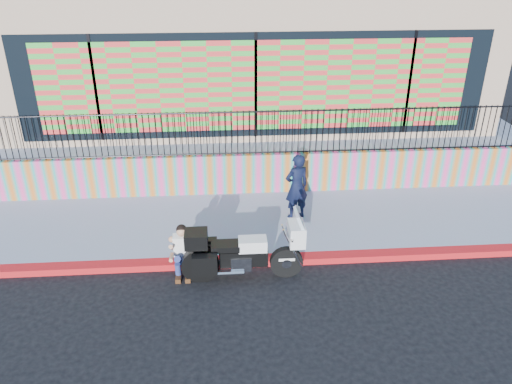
{
  "coord_description": "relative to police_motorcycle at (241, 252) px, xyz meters",
  "views": [
    {
      "loc": [
        -0.96,
        -9.03,
        6.21
      ],
      "look_at": [
        -0.21,
        1.2,
        1.14
      ],
      "focal_mm": 35.0,
      "sensor_mm": 36.0,
      "label": 1
    }
  ],
  "objects": [
    {
      "name": "police_officer",
      "position": [
        1.46,
        2.23,
        0.34
      ],
      "size": [
        0.71,
        0.58,
        1.67
      ],
      "primitive_type": "imported",
      "rotation": [
        0.0,
        0.0,
        3.47
      ],
      "color": "black",
      "rests_on": "sidewalk"
    },
    {
      "name": "red_curb",
      "position": [
        0.64,
        0.49,
        -0.57
      ],
      "size": [
        16.0,
        0.3,
        0.15
      ],
      "primitive_type": "cube",
      "color": "red",
      "rests_on": "ground"
    },
    {
      "name": "police_motorcycle",
      "position": [
        0.0,
        0.0,
        0.0
      ],
      "size": [
        2.46,
        0.81,
        1.53
      ],
      "color": "black",
      "rests_on": "ground"
    },
    {
      "name": "ground",
      "position": [
        0.64,
        0.49,
        -0.64
      ],
      "size": [
        90.0,
        90.0,
        0.0
      ],
      "primitive_type": "plane",
      "color": "black",
      "rests_on": "ground"
    },
    {
      "name": "storefront_building",
      "position": [
        0.64,
        8.63,
        2.61
      ],
      "size": [
        14.0,
        8.06,
        4.0
      ],
      "color": "tan",
      "rests_on": "elevated_platform"
    },
    {
      "name": "sidewalk",
      "position": [
        0.64,
        2.14,
        -0.57
      ],
      "size": [
        16.0,
        3.0,
        0.15
      ],
      "primitive_type": "cube",
      "color": "#8B91A7",
      "rests_on": "ground"
    },
    {
      "name": "metal_fence",
      "position": [
        0.64,
        3.74,
        1.21
      ],
      "size": [
        15.8,
        0.04,
        1.2
      ],
      "primitive_type": null,
      "color": "black",
      "rests_on": "mural_wall"
    },
    {
      "name": "mural_wall",
      "position": [
        0.64,
        3.74,
        0.06
      ],
      "size": [
        16.0,
        0.2,
        1.1
      ],
      "primitive_type": "cube",
      "color": "#F4408F",
      "rests_on": "sidewalk"
    },
    {
      "name": "seated_man",
      "position": [
        -1.2,
        0.26,
        -0.19
      ],
      "size": [
        0.54,
        0.71,
        1.06
      ],
      "color": "navy",
      "rests_on": "ground"
    },
    {
      "name": "elevated_platform",
      "position": [
        0.64,
        8.84,
        -0.02
      ],
      "size": [
        16.0,
        10.0,
        1.25
      ],
      "primitive_type": "cube",
      "color": "#8B91A7",
      "rests_on": "ground"
    }
  ]
}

